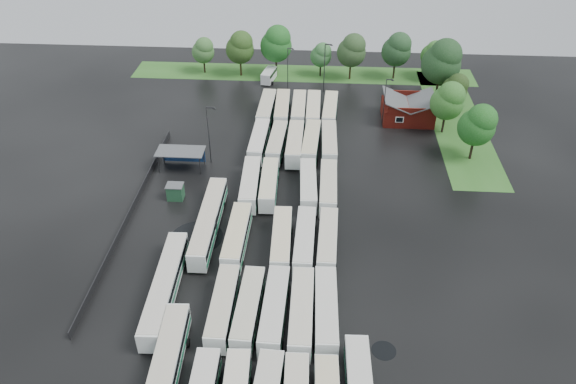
{
  "coord_description": "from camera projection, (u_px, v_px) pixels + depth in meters",
  "views": [
    {
      "loc": [
        6.73,
        -60.03,
        52.76
      ],
      "look_at": [
        2.0,
        12.0,
        2.5
      ],
      "focal_mm": 35.0,
      "sensor_mm": 36.0,
      "label": 1
    }
  ],
  "objects": [
    {
      "name": "lamp_post_back_e",
      "position": [
        325.0,
        65.0,
        120.62
      ],
      "size": [
        1.69,
        0.33,
        10.96
      ],
      "color": "#2D2D30",
      "rests_on": "ground"
    },
    {
      "name": "lamp_post_ne",
      "position": [
        385.0,
        98.0,
        108.78
      ],
      "size": [
        1.47,
        0.29,
        9.53
      ],
      "color": "#2D2D30",
      "rests_on": "ground"
    },
    {
      "name": "bus_r4c0",
      "position": [
        259.0,
        141.0,
        102.22
      ],
      "size": [
        2.94,
        12.66,
        3.51
      ],
      "rotation": [
        0.0,
        0.0,
        -0.02
      ],
      "color": "white",
      "rests_on": "ground"
    },
    {
      "name": "bus_r3c0",
      "position": [
        250.0,
        184.0,
        90.73
      ],
      "size": [
        3.21,
        12.85,
        3.55
      ],
      "rotation": [
        0.0,
        0.0,
        0.04
      ],
      "color": "white",
      "rests_on": "ground"
    },
    {
      "name": "tree_north_0",
      "position": [
        203.0,
        50.0,
        129.89
      ],
      "size": [
        5.22,
        5.22,
        8.65
      ],
      "color": "black",
      "rests_on": "ground"
    },
    {
      "name": "bus_r5c0",
      "position": [
        266.0,
        109.0,
        112.92
      ],
      "size": [
        3.01,
        12.94,
        3.59
      ],
      "rotation": [
        0.0,
        0.0,
        -0.02
      ],
      "color": "white",
      "rests_on": "ground"
    },
    {
      "name": "artic_bus_west_a",
      "position": [
        163.0,
        379.0,
        60.06
      ],
      "size": [
        3.6,
        19.31,
        3.56
      ],
      "rotation": [
        0.0,
        0.0,
        0.05
      ],
      "color": "white",
      "rests_on": "ground"
    },
    {
      "name": "bus_r2c3",
      "position": [
        305.0,
        241.0,
        79.01
      ],
      "size": [
        2.88,
        12.67,
        3.52
      ],
      "rotation": [
        0.0,
        0.0,
        -0.01
      ],
      "color": "white",
      "rests_on": "ground"
    },
    {
      "name": "grass_strip_north",
      "position": [
        303.0,
        74.0,
        132.62
      ],
      "size": [
        80.0,
        10.0,
        0.01
      ],
      "primitive_type": "cube",
      "color": "#316A23",
      "rests_on": "ground"
    },
    {
      "name": "brick_building",
      "position": [
        407.0,
        111.0,
        112.33
      ],
      "size": [
        10.07,
        8.6,
        5.39
      ],
      "color": "maroon",
      "rests_on": "ground"
    },
    {
      "name": "bus_r4c1",
      "position": [
        277.0,
        143.0,
        101.9
      ],
      "size": [
        3.12,
        12.33,
        3.4
      ],
      "rotation": [
        0.0,
        0.0,
        -0.04
      ],
      "color": "white",
      "rests_on": "ground"
    },
    {
      "name": "west_fence",
      "position": [
        131.0,
        211.0,
        87.07
      ],
      "size": [
        0.1,
        50.0,
        1.2
      ],
      "primitive_type": "cube",
      "color": "#2D2D30",
      "rests_on": "ground"
    },
    {
      "name": "bus_r3c3",
      "position": [
        308.0,
        186.0,
        90.48
      ],
      "size": [
        3.23,
        12.51,
        3.45
      ],
      "rotation": [
        0.0,
        0.0,
        0.05
      ],
      "color": "white",
      "rests_on": "ground"
    },
    {
      "name": "minibus",
      "position": [
        269.0,
        75.0,
        128.23
      ],
      "size": [
        3.26,
        6.28,
        2.61
      ],
      "rotation": [
        0.0,
        0.0,
        -0.19
      ],
      "color": "white",
      "rests_on": "ground"
    },
    {
      "name": "bus_r1c4",
      "position": [
        326.0,
        311.0,
        68.09
      ],
      "size": [
        3.04,
        12.85,
        3.56
      ],
      "rotation": [
        0.0,
        0.0,
        0.03
      ],
      "color": "white",
      "rests_on": "ground"
    },
    {
      "name": "lamp_post_nw",
      "position": [
        209.0,
        131.0,
        96.38
      ],
      "size": [
        1.67,
        0.33,
        10.87
      ],
      "color": "#2D2D30",
      "rests_on": "ground"
    },
    {
      "name": "bus_r5c3",
      "position": [
        313.0,
        110.0,
        112.61
      ],
      "size": [
        2.72,
        12.72,
        3.54
      ],
      "rotation": [
        0.0,
        0.0,
        0.0
      ],
      "color": "white",
      "rests_on": "ground"
    },
    {
      "name": "bus_r1c1",
      "position": [
        248.0,
        309.0,
        68.49
      ],
      "size": [
        2.97,
        12.4,
        3.43
      ],
      "rotation": [
        0.0,
        0.0,
        -0.03
      ],
      "color": "white",
      "rests_on": "ground"
    },
    {
      "name": "bus_r5c2",
      "position": [
        299.0,
        109.0,
        113.03
      ],
      "size": [
        2.74,
        12.41,
        3.45
      ],
      "rotation": [
        0.0,
        0.0,
        0.01
      ],
      "color": "white",
      "rests_on": "ground"
    },
    {
      "name": "tree_east_0",
      "position": [
        478.0,
        125.0,
        96.96
      ],
      "size": [
        6.51,
        6.51,
        10.78
      ],
      "color": "black",
      "rests_on": "ground"
    },
    {
      "name": "puddle_3",
      "position": [
        300.0,
        276.0,
        75.92
      ],
      "size": [
        3.27,
        3.27,
        0.01
      ],
      "primitive_type": "cylinder",
      "color": "black",
      "rests_on": "ground"
    },
    {
      "name": "tree_east_3",
      "position": [
        443.0,
        61.0,
        115.95
      ],
      "size": [
        8.21,
        8.21,
        13.6
      ],
      "color": "#33281C",
      "rests_on": "ground"
    },
    {
      "name": "bus_r5c4",
      "position": [
        330.0,
        110.0,
        112.54
      ],
      "size": [
        3.24,
        12.6,
        3.48
      ],
      "rotation": [
        0.0,
        0.0,
        -0.05
      ],
      "color": "white",
      "rests_on": "ground"
    },
    {
      "name": "bus_r2c0",
      "position": [
        237.0,
        237.0,
        79.7
      ],
      "size": [
        2.85,
        12.83,
        3.57
      ],
      "rotation": [
        0.0,
        0.0,
        -0.01
      ],
      "color": "white",
      "rests_on": "ground"
    },
    {
      "name": "tree_north_5",
      "position": [
        397.0,
        49.0,
        126.19
      ],
      "size": [
        6.65,
        6.65,
        11.01
      ],
      "color": "#2F2317",
      "rests_on": "ground"
    },
    {
      "name": "tree_north_3",
      "position": [
        321.0,
        55.0,
        128.57
      ],
      "size": [
        4.87,
        4.87,
        8.06
      ],
      "color": "black",
      "rests_on": "ground"
    },
    {
      "name": "bus_r4c2",
      "position": [
        295.0,
        144.0,
        101.43
      ],
      "size": [
        2.84,
        12.88,
        3.58
      ],
      "rotation": [
        0.0,
        0.0,
        -0.01
      ],
      "color": "white",
      "rests_on": "ground"
    },
    {
      "name": "tree_east_2",
      "position": [
        455.0,
        88.0,
        112.66
      ],
      "size": [
        5.26,
        5.24,
        8.67
      ],
      "color": "#32261C",
      "rests_on": "ground"
    },
    {
      "name": "tree_north_1",
      "position": [
        240.0,
        47.0,
        127.73
      ],
      "size": [
        6.49,
        6.49,
        10.74
      ],
      "color": "#342112",
      "rests_on": "ground"
    },
    {
      "name": "bus_r4c4",
      "position": [
        329.0,
        143.0,
        101.61
      ],
      "size": [
        2.92,
        12.69,
        3.52
      ],
      "rotation": [
        0.0,
        0.0,
        0.02
      ],
      "color": "white",
      "rests_on": "ground"
    },
    {
      "name": "wash_shed",
      "position": [
        181.0,
        153.0,
        96.92
      ],
      "size": [
        8.2,
        4.2,
        3.58
      ],
      "color": "#2D2D30",
      "rests_on": "ground"
    },
    {
      "name": "bus_r1c2",
      "position": [
        274.0,
        310.0,
        68.24
      ],
      "size": [
        3.02,
        12.85,
        3.56
      ],
      "rotation": [
        0.0,
        0.0,
        -0.02
      ],
      "color": "white",
      "rests_on": "ground"
    },
    {
      "name": "puddle_2",
      "position": [
        197.0,
        237.0,
        82.68
      ],
      "size": [
        7.88,
        7.88,
        0.01
      ],
      "primitive_type": "cylinder",
      "color": "black",
      "rests_on": "ground"
    },
    {
      "name": "ground",
      "position": [
        268.0,
        254.0,
        79.66
      ],
      "size": [
        160.0,
        160.0,
        0.0
      ],
      "primitive_type": "plane",
      "color": "black",
      "rests_on": "ground"
    },
    {
      "name": "tree_north_2",
      "position": [
        277.0,
        43.0,
        127.39
      ],
      "size": [
        7.24,
        7.24,
        12.0
      ],
      "color": "#34251A",
      "rests_on": "ground"
    },
    {
      "name": "bus_r5c1",
      "position": [
        282.0,
        109.0,
        112.94
      ],
      "size": [
        3.03,
        12.84,
        3.56
      ],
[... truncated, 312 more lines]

